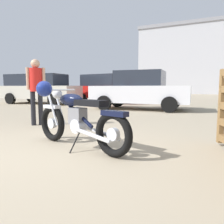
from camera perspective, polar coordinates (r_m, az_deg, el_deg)
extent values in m
plane|color=gray|center=(3.57, -16.29, -9.44)|extent=(80.00, 80.00, 0.00)
torus|color=black|center=(4.09, -15.17, -2.82)|extent=(0.64, 0.32, 0.64)
cylinder|color=silver|center=(4.09, -15.17, -2.82)|extent=(0.20, 0.14, 0.18)
torus|color=black|center=(3.02, 0.33, -5.81)|extent=(0.64, 0.32, 0.64)
cylinder|color=silver|center=(3.02, 0.33, -5.81)|extent=(0.20, 0.14, 0.18)
cube|color=silver|center=(4.05, -15.29, 1.37)|extent=(0.38, 0.24, 0.06)
cube|color=black|center=(2.96, 0.63, -0.36)|extent=(0.42, 0.26, 0.07)
cylinder|color=silver|center=(3.91, -15.17, 0.95)|extent=(0.28, 0.13, 0.58)
cylinder|color=silver|center=(3.99, -13.38, 1.11)|extent=(0.28, 0.13, 0.58)
sphere|color=silver|center=(3.90, -13.98, 4.55)|extent=(0.17, 0.17, 0.17)
cylinder|color=silver|center=(3.83, -13.32, 5.59)|extent=(0.24, 0.59, 0.03)
sphere|color=navy|center=(3.67, -17.15, 5.76)|extent=(0.25, 0.25, 0.25)
cylinder|color=black|center=(3.53, -9.35, 0.13)|extent=(0.73, 0.31, 0.47)
ellipsoid|color=black|center=(3.61, -10.58, 3.13)|extent=(0.56, 0.38, 0.20)
cube|color=black|center=(3.26, -5.54, 2.35)|extent=(0.58, 0.37, 0.09)
cube|color=slate|center=(3.51, -8.87, -1.03)|extent=(0.31, 0.26, 0.26)
cylinder|color=silver|center=(3.50, -8.41, -3.52)|extent=(0.27, 0.26, 0.22)
cylinder|color=silver|center=(3.17, -5.27, -5.98)|extent=(0.68, 0.30, 0.14)
cylinder|color=silver|center=(3.31, -2.76, -5.44)|extent=(0.68, 0.30, 0.14)
cylinder|color=black|center=(3.36, -9.45, -7.45)|extent=(0.10, 0.23, 0.33)
cube|color=brown|center=(4.00, 26.53, 1.29)|extent=(0.10, 0.12, 1.20)
cylinder|color=black|center=(5.93, -19.74, 0.88)|extent=(0.12, 0.12, 0.86)
cylinder|color=black|center=(5.91, -18.00, 0.93)|extent=(0.12, 0.12, 0.86)
cylinder|color=red|center=(5.90, -19.12, 7.88)|extent=(0.30, 0.30, 0.58)
cylinder|color=tan|center=(5.91, -20.99, 8.09)|extent=(0.08, 0.08, 0.55)
cylinder|color=tan|center=(5.89, -17.27, 8.23)|extent=(0.08, 0.08, 0.55)
sphere|color=tan|center=(5.93, -19.27, 11.75)|extent=(0.22, 0.22, 0.22)
cylinder|color=black|center=(14.13, 4.23, 3.66)|extent=(0.62, 0.30, 0.60)
cylinder|color=black|center=(12.70, 0.82, 3.37)|extent=(0.62, 0.30, 0.60)
cylinder|color=black|center=(15.39, -3.74, 3.88)|extent=(0.62, 0.30, 0.60)
cylinder|color=black|center=(14.08, -7.61, 3.61)|extent=(0.62, 0.30, 0.60)
cube|color=red|center=(14.02, -1.68, 5.20)|extent=(4.13, 2.32, 0.76)
cube|color=#232833|center=(14.16, -2.55, 8.21)|extent=(2.64, 1.93, 0.72)
cylinder|color=black|center=(9.36, -2.05, 2.38)|extent=(0.62, 0.20, 0.62)
cylinder|color=black|center=(10.97, 1.43, 2.96)|extent=(0.62, 0.20, 0.62)
cylinder|color=black|center=(8.69, 14.62, 1.87)|extent=(0.62, 0.20, 0.62)
cylinder|color=black|center=(10.39, 15.64, 2.54)|extent=(0.62, 0.20, 0.62)
cube|color=silver|center=(9.75, 7.29, 4.60)|extent=(4.21, 1.75, 0.72)
cube|color=#232833|center=(9.75, 7.34, 8.60)|extent=(2.01, 1.58, 0.64)
cylinder|color=black|center=(13.72, -10.68, 3.57)|extent=(0.64, 0.21, 0.64)
cylinder|color=black|center=(12.26, -14.97, 3.15)|extent=(0.64, 0.21, 0.64)
cylinder|color=black|center=(15.50, -20.20, 3.59)|extent=(0.64, 0.21, 0.64)
cylinder|color=black|center=(14.22, -24.85, 3.19)|extent=(0.64, 0.21, 0.64)
cube|color=beige|center=(13.85, -17.94, 4.93)|extent=(4.71, 1.79, 0.74)
cube|color=#232833|center=(14.04, -19.01, 7.81)|extent=(3.51, 1.62, 0.68)
cube|color=#B2B2B7|center=(39.79, 26.13, 11.63)|extent=(24.49, 11.99, 10.14)
cube|color=gray|center=(40.68, 26.52, 19.10)|extent=(24.81, 12.31, 0.50)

